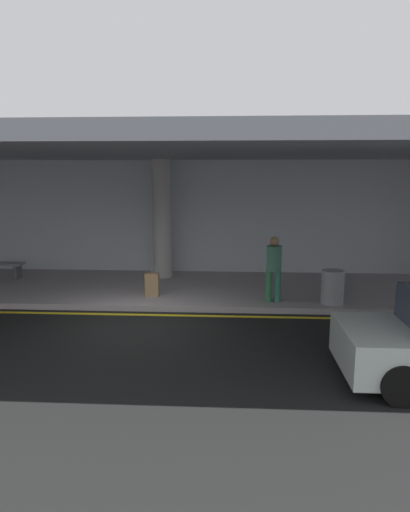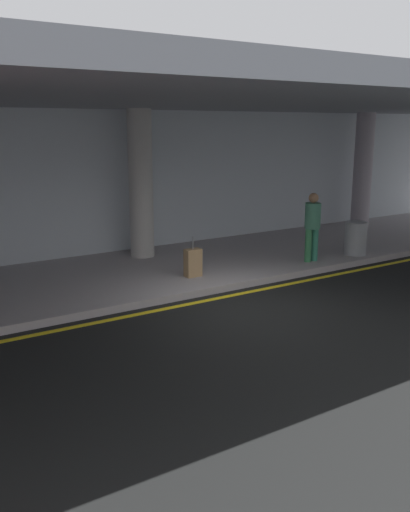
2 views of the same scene
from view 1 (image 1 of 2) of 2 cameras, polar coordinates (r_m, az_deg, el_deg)
The scene contains 9 objects.
ground_plane at distance 10.92m, azimuth -8.41°, elevation -8.18°, with size 60.00×60.00×0.00m, color black.
sidewalk at distance 13.83m, azimuth -5.81°, elevation -3.89°, with size 26.00×4.20×0.15m, color #9C9597.
lane_stripe_yellow at distance 11.60m, azimuth -7.67°, elevation -7.05°, with size 26.00×0.14×0.01m, color yellow.
support_column_left_mid at distance 14.70m, azimuth -5.18°, elevation 4.46°, with size 0.60×0.60×3.65m, color #9D9994.
ceiling_overhang at distance 12.94m, azimuth -6.48°, elevation 12.44°, with size 28.00×13.20×0.30m, color gray.
terminal_back_wall at distance 15.72m, azimuth -4.62°, elevation 4.56°, with size 26.00×0.30×3.80m, color #A9B1B8.
traveler_with_luggage at distance 11.99m, azimuth 8.33°, elevation -1.03°, with size 0.38×0.38×1.68m.
suitcase_upright_primary at distance 12.63m, azimuth -6.40°, elevation -3.44°, with size 0.36×0.22×0.90m.
trash_bin_steel at distance 12.25m, azimuth 15.16°, elevation -3.62°, with size 0.56×0.56×0.85m, color gray.
Camera 1 is at (2.19, -10.15, 3.40)m, focal length 33.09 mm.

